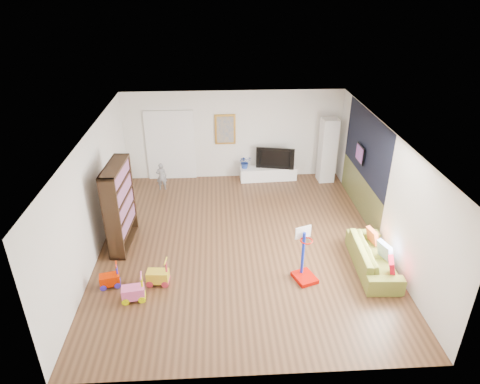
{
  "coord_description": "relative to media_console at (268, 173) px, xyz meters",
  "views": [
    {
      "loc": [
        -0.51,
        -8.44,
        5.71
      ],
      "look_at": [
        0.0,
        0.4,
        1.15
      ],
      "focal_mm": 32.0,
      "sensor_mm": 36.0,
      "label": 1
    }
  ],
  "objects": [
    {
      "name": "wall_back",
      "position": [
        -1.04,
        0.31,
        1.15
      ],
      "size": [
        6.5,
        0.0,
        2.7
      ],
      "primitive_type": "cube",
      "color": "silver",
      "rests_on": "ground"
    },
    {
      "name": "basketball_hoop",
      "position": [
        0.2,
        -4.87,
        0.4
      ],
      "size": [
        0.56,
        0.61,
        1.2
      ],
      "primitive_type": "cube",
      "rotation": [
        0.0,
        0.0,
        0.36
      ],
      "color": "#B60900",
      "rests_on": "ground"
    },
    {
      "name": "ride_on_pink",
      "position": [
        -3.25,
        -5.3,
        0.09
      ],
      "size": [
        0.47,
        0.33,
        0.58
      ],
      "primitive_type": "cube",
      "rotation": [
        0.0,
        0.0,
        0.14
      ],
      "color": "#EA5BA0",
      "rests_on": "ground"
    },
    {
      "name": "wall_right",
      "position": [
        2.21,
        -3.44,
        1.15
      ],
      "size": [
        0.0,
        7.5,
        2.7
      ],
      "primitive_type": "cube",
      "color": "white",
      "rests_on": "ground"
    },
    {
      "name": "floor",
      "position": [
        -1.04,
        -3.44,
        -0.2
      ],
      "size": [
        6.5,
        7.5,
        0.0
      ],
      "primitive_type": "cube",
      "color": "brown",
      "rests_on": "ground"
    },
    {
      "name": "navy_accent",
      "position": [
        2.19,
        -2.04,
        1.65
      ],
      "size": [
        0.01,
        3.2,
        1.7
      ],
      "primitive_type": "cube",
      "color": "black",
      "rests_on": "wall_right"
    },
    {
      "name": "doorway",
      "position": [
        -2.94,
        0.27,
        0.85
      ],
      "size": [
        1.45,
        0.06,
        2.1
      ],
      "primitive_type": "cube",
      "color": "white",
      "rests_on": "ground"
    },
    {
      "name": "pillow_right",
      "position": [
        1.89,
        -3.99,
        0.24
      ],
      "size": [
        0.17,
        0.36,
        0.35
      ],
      "primitive_type": "cube",
      "rotation": [
        0.0,
        0.0,
        0.24
      ],
      "color": "#CE542B",
      "rests_on": "sofa"
    },
    {
      "name": "wall_left",
      "position": [
        -4.29,
        -3.44,
        1.15
      ],
      "size": [
        0.0,
        7.5,
        2.7
      ],
      "primitive_type": "cube",
      "color": "silver",
      "rests_on": "ground"
    },
    {
      "name": "artwork_right",
      "position": [
        2.13,
        -1.84,
        1.35
      ],
      "size": [
        0.04,
        0.56,
        0.46
      ],
      "primitive_type": "cube",
      "color": "#7F3F8C",
      "rests_on": "wall_right"
    },
    {
      "name": "child",
      "position": [
        -3.19,
        -0.5,
        0.21
      ],
      "size": [
        0.31,
        0.22,
        0.83
      ],
      "primitive_type": "imported",
      "rotation": [
        0.0,
        0.0,
        3.2
      ],
      "color": "gray",
      "rests_on": "ground"
    },
    {
      "name": "bookshelf",
      "position": [
        -3.78,
        -3.29,
        0.8
      ],
      "size": [
        0.44,
        1.39,
        2.01
      ],
      "primitive_type": "cube",
      "rotation": [
        0.0,
        0.0,
        -0.06
      ],
      "color": "#2F1E11",
      "rests_on": "ground"
    },
    {
      "name": "ride_on_yellow",
      "position": [
        -2.82,
        -4.83,
        0.09
      ],
      "size": [
        0.46,
        0.31,
        0.58
      ],
      "primitive_type": "cube",
      "rotation": [
        0.0,
        0.0,
        -0.08
      ],
      "color": "gold",
      "rests_on": "ground"
    },
    {
      "name": "tv",
      "position": [
        0.21,
        0.02,
        0.53
      ],
      "size": [
        1.16,
        0.39,
        0.66
      ],
      "primitive_type": "imported",
      "rotation": [
        0.0,
        0.0,
        -0.21
      ],
      "color": "black",
      "rests_on": "media_console"
    },
    {
      "name": "painting_back",
      "position": [
        -1.29,
        0.27,
        1.35
      ],
      "size": [
        0.62,
        0.06,
        0.92
      ],
      "primitive_type": "cube",
      "color": "gold",
      "rests_on": "wall_back"
    },
    {
      "name": "pillow_left",
      "position": [
        1.9,
        -5.14,
        0.24
      ],
      "size": [
        0.2,
        0.38,
        0.36
      ],
      "primitive_type": "cube",
      "rotation": [
        0.0,
        0.0,
        -0.31
      ],
      "color": "red",
      "rests_on": "sofa"
    },
    {
      "name": "tall_cabinet",
      "position": [
        1.74,
        -0.14,
        0.78
      ],
      "size": [
        0.48,
        0.48,
        1.95
      ],
      "primitive_type": "cube",
      "rotation": [
        0.0,
        0.0,
        0.06
      ],
      "color": "silver",
      "rests_on": "ground"
    },
    {
      "name": "sofa",
      "position": [
        1.74,
        -4.56,
        0.08
      ],
      "size": [
        0.84,
        1.95,
        0.56
      ],
      "primitive_type": "imported",
      "rotation": [
        0.0,
        0.0,
        1.52
      ],
      "color": "olive",
      "rests_on": "ground"
    },
    {
      "name": "olive_wainscot",
      "position": [
        2.19,
        -2.04,
        0.3
      ],
      "size": [
        0.01,
        3.2,
        1.0
      ],
      "primitive_type": "cube",
      "color": "brown",
      "rests_on": "wall_right"
    },
    {
      "name": "ride_on_orange",
      "position": [
        -3.79,
        -4.86,
        0.06
      ],
      "size": [
        0.43,
        0.32,
        0.52
      ],
      "primitive_type": "cube",
      "rotation": [
        0.0,
        0.0,
        0.22
      ],
      "color": "red",
      "rests_on": "ground"
    },
    {
      "name": "wall_front",
      "position": [
        -1.04,
        -7.19,
        1.15
      ],
      "size": [
        6.5,
        0.0,
        2.7
      ],
      "primitive_type": "cube",
      "color": "white",
      "rests_on": "ground"
    },
    {
      "name": "pillow_center",
      "position": [
        1.96,
        -4.57,
        0.24
      ],
      "size": [
        0.22,
        0.41,
        0.4
      ],
      "primitive_type": "cube",
      "rotation": [
        0.0,
        0.0,
        0.31
      ],
      "color": "silver",
      "rests_on": "sofa"
    },
    {
      "name": "vase_plant",
      "position": [
        -0.71,
        0.0,
        0.4
      ],
      "size": [
        0.43,
        0.4,
        0.4
      ],
      "primitive_type": "imported",
      "rotation": [
        0.0,
        0.0,
        0.27
      ],
      "color": "navy",
      "rests_on": "media_console"
    },
    {
      "name": "media_console",
      "position": [
        0.0,
        0.0,
        0.0
      ],
      "size": [
        1.74,
        0.52,
        0.4
      ],
      "primitive_type": "cube",
      "rotation": [
        0.0,
        0.0,
        0.05
      ],
      "color": "white",
      "rests_on": "ground"
    },
    {
      "name": "ceiling",
      "position": [
        -1.04,
        -3.44,
        2.5
      ],
      "size": [
        6.5,
        7.5,
        0.0
      ],
      "primitive_type": "cube",
      "color": "white",
      "rests_on": "ground"
    }
  ]
}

